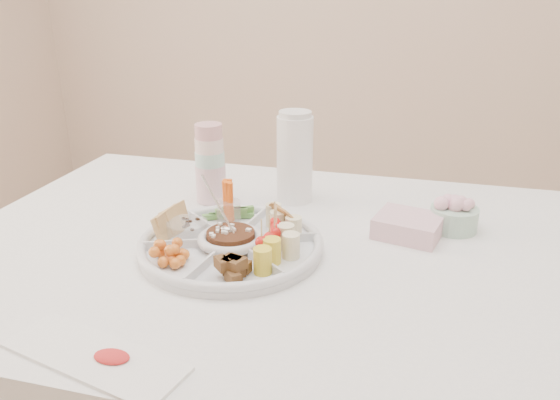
# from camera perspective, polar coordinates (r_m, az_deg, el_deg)

# --- Properties ---
(dining_table) EXTENTS (1.52, 1.02, 0.76)m
(dining_table) POSITION_cam_1_polar(r_m,az_deg,el_deg) (1.38, 1.39, -19.10)
(dining_table) COLOR white
(dining_table) RESTS_ON floor
(party_tray) EXTENTS (0.49, 0.49, 0.04)m
(party_tray) POSITION_cam_1_polar(r_m,az_deg,el_deg) (1.15, -5.16, -4.37)
(party_tray) COLOR silver
(party_tray) RESTS_ON dining_table
(bean_dip) EXTENTS (0.13, 0.13, 0.04)m
(bean_dip) POSITION_cam_1_polar(r_m,az_deg,el_deg) (1.14, -5.17, -4.03)
(bean_dip) COLOR #381A0B
(bean_dip) RESTS_ON party_tray
(tortillas) EXTENTS (0.12, 0.12, 0.05)m
(tortillas) POSITION_cam_1_polar(r_m,az_deg,el_deg) (1.20, 0.04, -1.82)
(tortillas) COLOR olive
(tortillas) RESTS_ON party_tray
(carrot_cucumber) EXTENTS (0.14, 0.14, 0.10)m
(carrot_cucumber) POSITION_cam_1_polar(r_m,az_deg,el_deg) (1.25, -5.47, -0.05)
(carrot_cucumber) COLOR orange
(carrot_cucumber) RESTS_ON party_tray
(pita_raisins) EXTENTS (0.16, 0.16, 0.07)m
(pita_raisins) POSITION_cam_1_polar(r_m,az_deg,el_deg) (1.20, -10.70, -2.33)
(pita_raisins) COLOR tan
(pita_raisins) RESTS_ON party_tray
(cherries) EXTENTS (0.13, 0.13, 0.04)m
(cherries) POSITION_cam_1_polar(r_m,az_deg,el_deg) (1.09, -11.01, -5.50)
(cherries) COLOR orange
(cherries) RESTS_ON party_tray
(granola_chunks) EXTENTS (0.12, 0.12, 0.04)m
(granola_chunks) POSITION_cam_1_polar(r_m,az_deg,el_deg) (1.02, -4.87, -6.87)
(granola_chunks) COLOR brown
(granola_chunks) RESTS_ON party_tray
(banana_tomato) EXTENTS (0.15, 0.15, 0.09)m
(banana_tomato) POSITION_cam_1_polar(r_m,az_deg,el_deg) (1.08, 0.91, -3.83)
(banana_tomato) COLOR #F5D463
(banana_tomato) RESTS_ON party_tray
(cup_stack) EXTENTS (0.09, 0.09, 0.21)m
(cup_stack) POSITION_cam_1_polar(r_m,az_deg,el_deg) (1.39, -7.32, 3.97)
(cup_stack) COLOR white
(cup_stack) RESTS_ON dining_table
(thermos) EXTENTS (0.11, 0.11, 0.24)m
(thermos) POSITION_cam_1_polar(r_m,az_deg,el_deg) (1.38, 1.55, 4.61)
(thermos) COLOR white
(thermos) RESTS_ON dining_table
(flower_bowl) EXTENTS (0.13, 0.13, 0.08)m
(flower_bowl) POSITION_cam_1_polar(r_m,az_deg,el_deg) (1.30, 17.76, -1.32)
(flower_bowl) COLOR #90C9AF
(flower_bowl) RESTS_ON dining_table
(napkin_stack) EXTENTS (0.16, 0.15, 0.05)m
(napkin_stack) POSITION_cam_1_polar(r_m,az_deg,el_deg) (1.25, 13.27, -2.65)
(napkin_stack) COLOR beige
(napkin_stack) RESTS_ON dining_table
(placemat) EXTENTS (0.31, 0.17, 0.01)m
(placemat) POSITION_cam_1_polar(r_m,az_deg,el_deg) (0.90, -18.83, -15.24)
(placemat) COLOR white
(placemat) RESTS_ON dining_table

